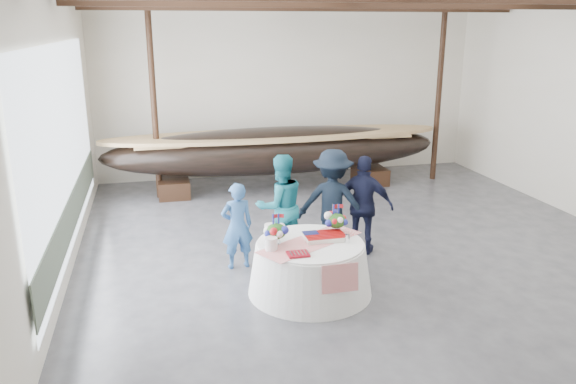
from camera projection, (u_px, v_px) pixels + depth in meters
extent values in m
cube|color=#3D3D42|center=(371.00, 257.00, 9.77)|extent=(10.00, 12.00, 0.01)
cube|color=silver|center=(290.00, 89.00, 14.72)|extent=(10.00, 0.02, 4.50)
cube|color=silver|center=(50.00, 143.00, 8.00)|extent=(0.02, 12.00, 4.50)
cube|color=black|center=(350.00, 3.00, 9.96)|extent=(9.80, 0.12, 0.18)
cube|color=black|center=(311.00, 7.00, 12.29)|extent=(9.80, 0.12, 0.18)
cylinder|color=black|center=(154.00, 101.00, 12.52)|extent=(0.14, 0.14, 4.50)
cylinder|color=black|center=(439.00, 92.00, 14.10)|extent=(0.14, 0.14, 4.50)
cube|color=silver|center=(65.00, 146.00, 9.02)|extent=(0.02, 7.00, 3.20)
cube|color=#596654|center=(73.00, 211.00, 9.33)|extent=(0.02, 7.00, 0.60)
cube|color=black|center=(174.00, 188.00, 13.18)|extent=(0.72, 0.92, 0.41)
cube|color=black|center=(370.00, 175.00, 14.29)|extent=(0.72, 0.92, 0.41)
ellipsoid|color=black|center=(276.00, 150.00, 13.51)|extent=(8.19, 1.64, 1.13)
cube|color=#9E7A4C|center=(276.00, 138.00, 13.43)|extent=(6.55, 1.08, 0.06)
cone|color=white|center=(310.00, 268.00, 8.38)|extent=(1.86, 1.86, 0.77)
cylinder|color=white|center=(310.00, 244.00, 8.27)|extent=(1.58, 1.58, 0.04)
cube|color=red|center=(310.00, 242.00, 8.26)|extent=(1.76, 1.34, 0.01)
cube|color=white|center=(324.00, 237.00, 8.37)|extent=(0.60, 0.40, 0.07)
cylinder|color=white|center=(271.00, 244.00, 7.96)|extent=(0.18, 0.18, 0.19)
cylinder|color=white|center=(270.00, 231.00, 8.41)|extent=(0.18, 0.18, 0.21)
cube|color=maroon|center=(298.00, 254.00, 7.80)|extent=(0.30, 0.24, 0.03)
cone|color=silver|center=(347.00, 238.00, 8.25)|extent=(0.09, 0.09, 0.12)
imported|color=#2B568C|center=(237.00, 226.00, 9.15)|extent=(0.57, 0.41, 1.45)
imported|color=teal|center=(280.00, 206.00, 9.58)|extent=(0.98, 0.82, 1.81)
imported|color=black|center=(332.00, 202.00, 9.69)|extent=(1.38, 1.10, 1.86)
imported|color=black|center=(364.00, 205.00, 9.72)|extent=(1.09, 0.91, 1.75)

